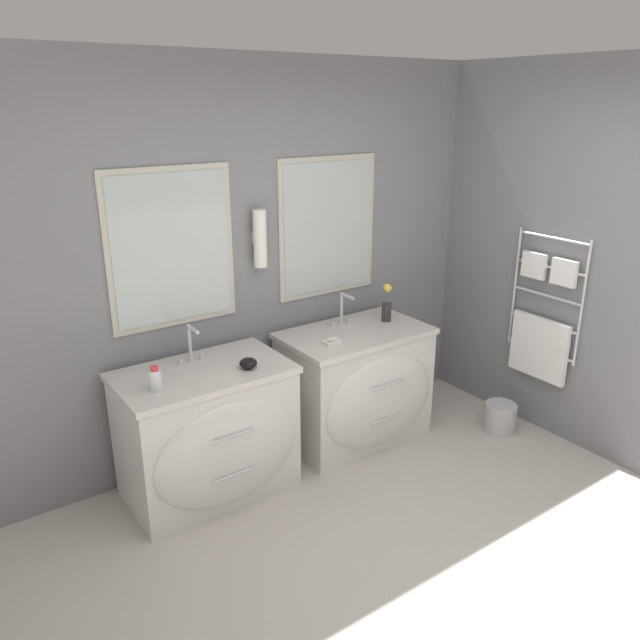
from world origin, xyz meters
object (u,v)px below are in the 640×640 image
object	(u,v)px
vanity_right	(358,386)
amenity_bowl	(248,363)
toiletry_bottle	(155,379)
flower_vase	(387,305)
waste_bin	(500,417)
vanity_left	(210,433)

from	to	relation	value
vanity_right	amenity_bowl	world-z (taller)	amenity_bowl
toiletry_bottle	flower_vase	size ratio (longest dim) A/B	0.52
toiletry_bottle	amenity_bowl	world-z (taller)	toiletry_bottle
vanity_right	amenity_bowl	distance (m)	1.01
vanity_right	toiletry_bottle	world-z (taller)	toiletry_bottle
vanity_right	waste_bin	size ratio (longest dim) A/B	4.37
vanity_left	toiletry_bottle	distance (m)	0.57
vanity_left	waste_bin	xyz separation A→B (m)	(2.08, -0.53, -0.30)
amenity_bowl	vanity_right	bearing A→B (deg)	5.62
amenity_bowl	flower_vase	xyz separation A→B (m)	(1.22, 0.16, 0.08)
vanity_left	waste_bin	distance (m)	2.16
flower_vase	vanity_right	bearing A→B (deg)	-166.44
toiletry_bottle	vanity_left	bearing A→B (deg)	10.74
vanity_right	toiletry_bottle	bearing A→B (deg)	-177.61
amenity_bowl	waste_bin	bearing A→B (deg)	-13.57
waste_bin	vanity_left	bearing A→B (deg)	165.59
toiletry_bottle	flower_vase	world-z (taller)	flower_vase
waste_bin	amenity_bowl	bearing A→B (deg)	166.43
vanity_left	flower_vase	distance (m)	1.55
vanity_left	flower_vase	xyz separation A→B (m)	(1.46, 0.08, 0.52)
amenity_bowl	waste_bin	distance (m)	2.03
amenity_bowl	flower_vase	distance (m)	1.24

